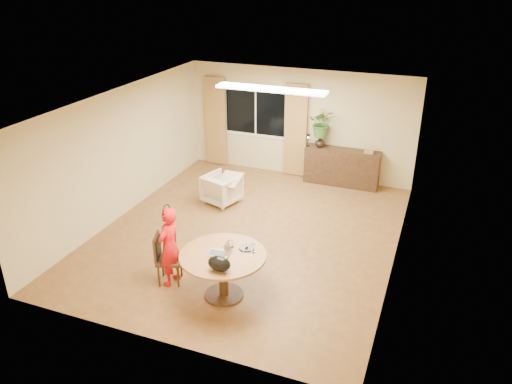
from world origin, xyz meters
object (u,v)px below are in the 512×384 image
dining_table (223,263)px  sideboard (342,167)px  armchair (222,189)px  child (169,246)px  dining_chair (169,259)px

dining_table → sideboard: 5.04m
dining_table → armchair: 3.40m
armchair → child: bearing=116.6°
dining_table → sideboard: bearing=81.2°
dining_table → child: bearing=178.4°
armchair → sideboard: bearing=-121.8°
sideboard → dining_chair: bearing=-109.5°
child → armchair: 3.11m
sideboard → dining_table: bearing=-98.8°
armchair → sideboard: sideboard is taller
dining_table → dining_chair: bearing=178.0°
child → dining_table: bearing=94.0°
child → sideboard: (1.72, 4.96, -0.25)m
dining_chair → sideboard: 5.25m
dining_chair → armchair: size_ratio=1.23×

